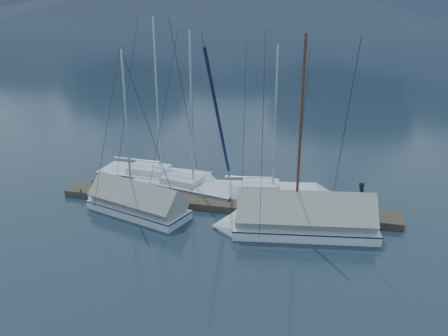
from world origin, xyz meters
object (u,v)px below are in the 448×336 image
at_px(sailboat_covered_near, 292,222).
at_px(sailboat_covered_far, 130,203).
at_px(person, 361,197).
at_px(sailboat_open_mid, 201,190).
at_px(sailboat_open_right, 281,193).
at_px(sailboat_open_left, 169,179).

height_order(sailboat_covered_near, sailboat_covered_far, sailboat_covered_near).
bearing_deg(person, sailboat_covered_far, 95.35).
bearing_deg(sailboat_open_mid, sailboat_open_right, 9.81).
height_order(sailboat_open_mid, person, sailboat_open_mid).
distance_m(sailboat_covered_near, person, 4.01).
bearing_deg(sailboat_open_right, sailboat_covered_far, -151.86).
bearing_deg(sailboat_covered_far, sailboat_open_left, 83.22).
xyz_separation_m(sailboat_open_right, sailboat_covered_near, (1.03, -4.27, 0.34)).
bearing_deg(sailboat_covered_far, person, 10.02).
relative_size(sailboat_open_left, person, 6.79).
xyz_separation_m(sailboat_open_left, sailboat_covered_far, (-0.53, -4.42, 0.26)).
relative_size(sailboat_open_left, sailboat_open_right, 1.15).
height_order(sailboat_open_mid, sailboat_covered_far, sailboat_open_mid).
height_order(sailboat_open_left, sailboat_open_right, sailboat_open_left).
bearing_deg(sailboat_open_left, sailboat_covered_near, -31.14).
bearing_deg(person, sailboat_open_right, 61.07).
height_order(sailboat_open_left, person, sailboat_open_left).
relative_size(sailboat_covered_near, sailboat_covered_far, 1.12).
distance_m(sailboat_open_left, person, 11.33).
distance_m(sailboat_open_mid, person, 8.79).
relative_size(sailboat_open_mid, sailboat_covered_far, 1.08).
relative_size(sailboat_open_right, sailboat_covered_far, 1.01).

